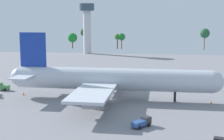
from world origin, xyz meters
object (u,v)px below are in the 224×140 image
object	(u,v)px
cargo_airplane	(111,79)
cargo_loader	(52,79)
safety_cone_nose	(211,102)
control_tower	(87,23)
safety_cone_tail	(23,94)
fuel_truck	(142,122)
baggage_tug	(3,87)

from	to	relation	value
cargo_airplane	cargo_loader	size ratio (longest dim) A/B	12.53
safety_cone_nose	control_tower	xyz separation A→B (m)	(-62.38, 122.06, 19.64)
safety_cone_tail	cargo_airplane	bearing A→B (deg)	-3.16
cargo_loader	safety_cone_nose	size ratio (longest dim) A/B	6.92
cargo_airplane	fuel_truck	distance (m)	25.67
cargo_loader	baggage_tug	size ratio (longest dim) A/B	1.18
fuel_truck	baggage_tug	bearing A→B (deg)	147.64
cargo_airplane	fuel_truck	size ratio (longest dim) A/B	12.79
control_tower	safety_cone_tail	bearing A→B (deg)	-86.56
fuel_truck	control_tower	distance (m)	152.42
cargo_airplane	fuel_truck	xyz separation A→B (m)	(10.19, -23.06, -4.83)
safety_cone_tail	fuel_truck	bearing A→B (deg)	-33.17
baggage_tug	safety_cone_nose	xyz separation A→B (m)	(64.46, -7.32, -0.85)
cargo_airplane	safety_cone_tail	distance (m)	27.98
fuel_truck	cargo_loader	size ratio (longest dim) A/B	0.98
safety_cone_nose	control_tower	distance (m)	138.48
fuel_truck	baggage_tug	distance (m)	55.49
safety_cone_tail	control_tower	xyz separation A→B (m)	(-7.20, 119.87, 19.57)
baggage_tug	control_tower	size ratio (longest dim) A/B	0.13
cargo_airplane	safety_cone_tail	bearing A→B (deg)	176.84
cargo_airplane	baggage_tug	xyz separation A→B (m)	(-36.68, 6.64, -4.65)
baggage_tug	safety_cone_tail	xyz separation A→B (m)	(9.27, -5.13, -0.78)
control_tower	safety_cone_nose	bearing A→B (deg)	-62.93
baggage_tug	control_tower	distance (m)	116.29
fuel_truck	safety_cone_nose	bearing A→B (deg)	51.84
cargo_loader	fuel_truck	bearing A→B (deg)	-51.97
fuel_truck	safety_cone_nose	size ratio (longest dim) A/B	6.78
cargo_loader	control_tower	bearing A→B (deg)	95.25
safety_cone_nose	safety_cone_tail	size ratio (longest dim) A/B	0.84
cargo_loader	baggage_tug	bearing A→B (deg)	-124.98
cargo_airplane	baggage_tug	world-z (taller)	cargo_airplane
baggage_tug	control_tower	xyz separation A→B (m)	(2.08, 114.75, 18.79)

